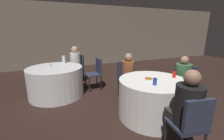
# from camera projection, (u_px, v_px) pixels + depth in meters

# --- Properties ---
(ground_plane) EXTENTS (16.00, 16.00, 0.00)m
(ground_plane) POSITION_uv_depth(u_px,v_px,m) (148.00, 114.00, 3.03)
(ground_plane) COLOR black
(wall_back) EXTENTS (16.00, 0.06, 2.80)m
(wall_back) POSITION_uv_depth(u_px,v_px,m) (89.00, 36.00, 7.09)
(wall_back) COLOR gray
(wall_back) RESTS_ON ground_plane
(table_near) EXTENTS (1.29, 1.29, 0.75)m
(table_near) POSITION_uv_depth(u_px,v_px,m) (152.00, 98.00, 2.90)
(table_near) COLOR white
(table_near) RESTS_ON ground_plane
(table_far) EXTENTS (1.35, 1.35, 0.75)m
(table_far) POSITION_uv_depth(u_px,v_px,m) (56.00, 82.00, 3.85)
(table_far) COLOR white
(table_far) RESTS_ON ground_plane
(chair_near_south) EXTENTS (0.46, 0.47, 0.89)m
(chair_near_south) POSITION_uv_depth(u_px,v_px,m) (191.00, 122.00, 1.87)
(chair_near_south) COLOR #2D3347
(chair_near_south) RESTS_ON ground_plane
(chair_near_north) EXTENTS (0.41, 0.42, 0.89)m
(chair_near_north) POSITION_uv_depth(u_px,v_px,m) (126.00, 76.00, 3.80)
(chair_near_north) COLOR #2D3347
(chair_near_north) RESTS_ON ground_plane
(chair_near_east) EXTENTS (0.47, 0.47, 0.89)m
(chair_near_east) POSITION_uv_depth(u_px,v_px,m) (184.00, 81.00, 3.42)
(chair_near_east) COLOR #2D3347
(chair_near_east) RESTS_ON ground_plane
(chair_far_east) EXTENTS (0.43, 0.42, 0.89)m
(chair_far_east) POSITION_uv_depth(u_px,v_px,m) (96.00, 71.00, 4.25)
(chair_far_east) COLOR #2D3347
(chair_far_east) RESTS_ON ground_plane
(chair_far_northeast) EXTENTS (0.56, 0.56, 0.89)m
(chair_far_northeast) POSITION_uv_depth(u_px,v_px,m) (77.00, 66.00, 4.81)
(chair_far_northeast) COLOR #2D3347
(chair_far_northeast) RESTS_ON ground_plane
(person_black_shirt) EXTENTS (0.38, 0.51, 1.19)m
(person_black_shirt) POSITION_uv_depth(u_px,v_px,m) (184.00, 111.00, 2.00)
(person_black_shirt) COLOR #282828
(person_black_shirt) RESTS_ON ground_plane
(person_white_shirt) EXTENTS (0.44, 0.46, 1.19)m
(person_white_shirt) POSITION_uv_depth(u_px,v_px,m) (74.00, 65.00, 4.65)
(person_white_shirt) COLOR black
(person_white_shirt) RESTS_ON ground_plane
(person_floral_shirt) EXTENTS (0.31, 0.49, 1.12)m
(person_floral_shirt) POSITION_uv_depth(u_px,v_px,m) (129.00, 77.00, 3.64)
(person_floral_shirt) COLOR #282828
(person_floral_shirt) RESTS_ON ground_plane
(person_green_jacket) EXTENTS (0.51, 0.39, 1.11)m
(person_green_jacket) POSITION_uv_depth(u_px,v_px,m) (180.00, 80.00, 3.33)
(person_green_jacket) COLOR #282828
(person_green_jacket) RESTS_ON ground_plane
(pizza_plate_near) EXTENTS (0.24, 0.24, 0.02)m
(pizza_plate_near) POSITION_uv_depth(u_px,v_px,m) (149.00, 79.00, 2.85)
(pizza_plate_near) COLOR white
(pizza_plate_near) RESTS_ON table_near
(soda_can_red) EXTENTS (0.07, 0.07, 0.12)m
(soda_can_red) POSITION_uv_depth(u_px,v_px,m) (174.00, 74.00, 2.93)
(soda_can_red) COLOR red
(soda_can_red) RESTS_ON table_near
(soda_can_blue) EXTENTS (0.07, 0.07, 0.12)m
(soda_can_blue) POSITION_uv_depth(u_px,v_px,m) (155.00, 82.00, 2.53)
(soda_can_blue) COLOR #1E38A5
(soda_can_blue) RESTS_ON table_near
(bottle_far) EXTENTS (0.09, 0.09, 0.21)m
(bottle_far) POSITION_uv_depth(u_px,v_px,m) (64.00, 60.00, 4.19)
(bottle_far) COLOR silver
(bottle_far) RESTS_ON table_far
(cup_far) EXTENTS (0.08, 0.08, 0.09)m
(cup_far) POSITION_uv_depth(u_px,v_px,m) (50.00, 65.00, 3.86)
(cup_far) COLOR silver
(cup_far) RESTS_ON table_far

